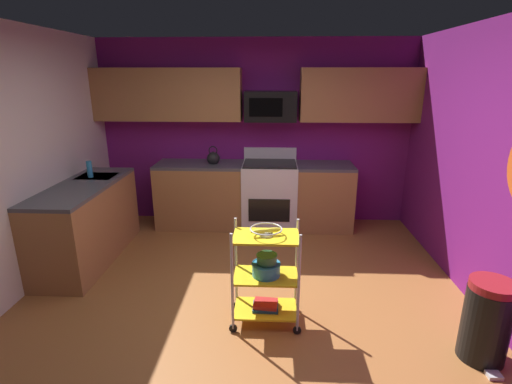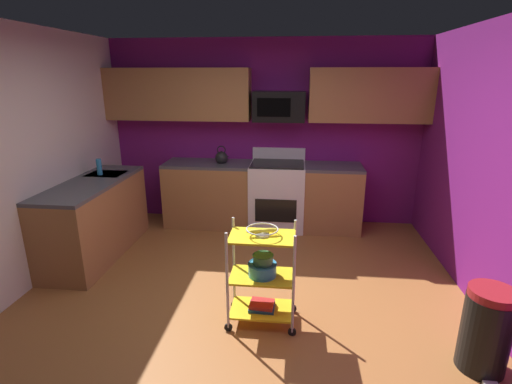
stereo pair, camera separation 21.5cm
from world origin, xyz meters
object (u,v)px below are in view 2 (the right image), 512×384
object	(u,v)px
mixing_bowl_small	(263,259)
trash_can	(486,330)
rolling_cart	(262,276)
microwave	(279,106)
book_stack	(262,305)
dish_soap_bottle	(99,167)
mixing_bowl_large	(262,269)
oven_range	(277,195)
fruit_bowl	(262,231)
kettle	(222,158)

from	to	relation	value
mixing_bowl_small	trash_can	xyz separation A→B (m)	(1.68, -0.38, -0.29)
rolling_cart	microwave	bearing A→B (deg)	89.95
book_stack	dish_soap_bottle	size ratio (longest dim) A/B	1.14
mixing_bowl_large	mixing_bowl_small	bearing A→B (deg)	10.44
rolling_cart	mixing_bowl_large	world-z (taller)	rolling_cart
microwave	mixing_bowl_large	bearing A→B (deg)	-89.99
mixing_bowl_small	book_stack	bearing A→B (deg)	-173.05
oven_range	microwave	bearing A→B (deg)	90.26
oven_range	fruit_bowl	distance (m)	2.30
microwave	book_stack	distance (m)	2.83
oven_range	rolling_cart	size ratio (longest dim) A/B	1.20
book_stack	kettle	size ratio (longest dim) A/B	0.86
book_stack	dish_soap_bottle	xyz separation A→B (m)	(-2.17, 1.45, 0.86)
mixing_bowl_small	fruit_bowl	bearing A→B (deg)	-173.05
fruit_bowl	book_stack	size ratio (longest dim) A/B	1.20
fruit_bowl	rolling_cart	bearing A→B (deg)	-26.57
oven_range	book_stack	world-z (taller)	oven_range
rolling_cart	fruit_bowl	size ratio (longest dim) A/B	3.36
microwave	dish_soap_bottle	size ratio (longest dim) A/B	3.50
rolling_cart	book_stack	world-z (taller)	rolling_cart
fruit_bowl	kettle	bearing A→B (deg)	109.21
rolling_cart	mixing_bowl_small	xyz separation A→B (m)	(0.01, 0.00, 0.17)
rolling_cart	mixing_bowl_large	xyz separation A→B (m)	(0.00, 0.00, 0.07)
rolling_cart	kettle	distance (m)	2.45
microwave	mixing_bowl_large	size ratio (longest dim) A/B	2.78
microwave	kettle	xyz separation A→B (m)	(-0.79, -0.11, -0.70)
fruit_bowl	mixing_bowl_small	bearing A→B (deg)	6.95
kettle	dish_soap_bottle	xyz separation A→B (m)	(-1.38, -0.81, 0.02)
mixing_bowl_large	book_stack	world-z (taller)	mixing_bowl_large
microwave	kettle	world-z (taller)	microwave
oven_range	dish_soap_bottle	size ratio (longest dim) A/B	5.50
fruit_bowl	oven_range	bearing A→B (deg)	89.93
fruit_bowl	trash_can	bearing A→B (deg)	-12.80
kettle	trash_can	size ratio (longest dim) A/B	0.40
microwave	mixing_bowl_small	bearing A→B (deg)	-89.86
dish_soap_bottle	trash_can	world-z (taller)	dish_soap_bottle
book_stack	fruit_bowl	bearing A→B (deg)	153.43
oven_range	trash_can	size ratio (longest dim) A/B	1.67
rolling_cart	mixing_bowl_small	bearing A→B (deg)	6.95
book_stack	mixing_bowl_large	bearing A→B (deg)	0.00
microwave	fruit_bowl	world-z (taller)	microwave
mixing_bowl_small	dish_soap_bottle	bearing A→B (deg)	146.39
oven_range	mixing_bowl_small	distance (m)	2.27
microwave	rolling_cart	distance (m)	2.68
trash_can	rolling_cart	bearing A→B (deg)	167.20
oven_range	mixing_bowl_large	world-z (taller)	oven_range
mixing_bowl_large	rolling_cart	bearing A→B (deg)	180.00
microwave	book_stack	world-z (taller)	microwave
microwave	dish_soap_bottle	xyz separation A→B (m)	(-2.17, -0.92, -0.68)
mixing_bowl_small	rolling_cart	bearing A→B (deg)	-173.05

